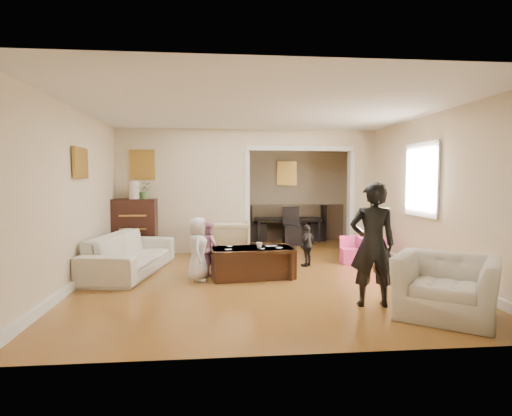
{
  "coord_description": "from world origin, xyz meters",
  "views": [
    {
      "loc": [
        -0.7,
        -7.05,
        1.57
      ],
      "look_at": [
        0.0,
        0.2,
        1.05
      ],
      "focal_mm": 29.18,
      "sensor_mm": 36.0,
      "label": 1
    }
  ],
  "objects": [
    {
      "name": "floor",
      "position": [
        0.0,
        0.0,
        0.0
      ],
      "size": [
        7.0,
        7.0,
        0.0
      ],
      "primitive_type": "plane",
      "color": "#A66B2A",
      "rests_on": "ground"
    },
    {
      "name": "partition_left",
      "position": [
        -1.38,
        1.8,
        1.3
      ],
      "size": [
        2.75,
        0.18,
        2.6
      ],
      "primitive_type": "cube",
      "color": "beige",
      "rests_on": "ground"
    },
    {
      "name": "partition_right",
      "position": [
        2.48,
        1.8,
        1.3
      ],
      "size": [
        0.55,
        0.18,
        2.6
      ],
      "primitive_type": "cube",
      "color": "beige",
      "rests_on": "ground"
    },
    {
      "name": "partition_header",
      "position": [
        1.1,
        1.8,
        2.42
      ],
      "size": [
        2.22,
        0.18,
        0.35
      ],
      "primitive_type": "cube",
      "color": "beige",
      "rests_on": "partition_right"
    },
    {
      "name": "window_pane",
      "position": [
        2.73,
        -0.4,
        1.55
      ],
      "size": [
        0.03,
        0.95,
        1.1
      ],
      "primitive_type": "cube",
      "color": "white",
      "rests_on": "ground"
    },
    {
      "name": "framed_art_partition",
      "position": [
        -2.2,
        1.7,
        1.85
      ],
      "size": [
        0.45,
        0.03,
        0.55
      ],
      "primitive_type": "cube",
      "color": "brown",
      "rests_on": "partition_left"
    },
    {
      "name": "framed_art_sofa_wall",
      "position": [
        -2.71,
        -0.6,
        1.8
      ],
      "size": [
        0.03,
        0.55,
        0.4
      ],
      "primitive_type": "cube",
      "color": "brown"
    },
    {
      "name": "framed_art_alcove",
      "position": [
        1.1,
        3.44,
        1.7
      ],
      "size": [
        0.45,
        0.03,
        0.55
      ],
      "primitive_type": "cube",
      "color": "brown"
    },
    {
      "name": "sofa",
      "position": [
        -2.12,
        -0.04,
        0.32
      ],
      "size": [
        1.24,
        2.34,
        0.65
      ],
      "primitive_type": "imported",
      "rotation": [
        0.0,
        0.0,
        1.4
      ],
      "color": "beige",
      "rests_on": "ground"
    },
    {
      "name": "armchair_back",
      "position": [
        -0.43,
        1.17,
        0.36
      ],
      "size": [
        0.79,
        0.82,
        0.72
      ],
      "primitive_type": "imported",
      "rotation": [
        0.0,
        0.0,
        3.11
      ],
      "color": "tan",
      "rests_on": "ground"
    },
    {
      "name": "armchair_front",
      "position": [
        1.89,
        -2.65,
        0.35
      ],
      "size": [
        1.41,
        1.38,
        0.69
      ],
      "primitive_type": "imported",
      "rotation": [
        0.0,
        0.0,
        -0.63
      ],
      "color": "beige",
      "rests_on": "ground"
    },
    {
      "name": "dresser",
      "position": [
        -2.33,
        1.47,
        0.58
      ],
      "size": [
        0.84,
        0.47,
        1.16
      ],
      "primitive_type": "cube",
      "color": "black",
      "rests_on": "ground"
    },
    {
      "name": "table_lamp",
      "position": [
        -2.33,
        1.47,
        1.34
      ],
      "size": [
        0.22,
        0.22,
        0.36
      ],
      "primitive_type": "cylinder",
      "color": "beige",
      "rests_on": "dresser"
    },
    {
      "name": "potted_plant",
      "position": [
        -2.13,
        1.47,
        1.32
      ],
      "size": [
        0.29,
        0.25,
        0.33
      ],
      "primitive_type": "imported",
      "color": "#3F652C",
      "rests_on": "dresser"
    },
    {
      "name": "coffee_table",
      "position": [
        -0.13,
        -0.56,
        0.24
      ],
      "size": [
        1.34,
        0.79,
        0.47
      ],
      "primitive_type": "cube",
      "rotation": [
        0.0,
        0.0,
        0.13
      ],
      "color": "#3B1F12",
      "rests_on": "ground"
    },
    {
      "name": "coffee_cup",
      "position": [
        -0.03,
        -0.61,
        0.52
      ],
      "size": [
        0.11,
        0.11,
        0.09
      ],
      "primitive_type": "imported",
      "rotation": [
        0.0,
        0.0,
        0.13
      ],
      "color": "silver",
      "rests_on": "coffee_table"
    },
    {
      "name": "play_table",
      "position": [
        2.19,
        0.44,
        0.23
      ],
      "size": [
        0.55,
        0.55,
        0.47
      ],
      "primitive_type": "cube",
      "rotation": [
        0.0,
        0.0,
        -0.13
      ],
      "color": "#EE3EA1",
      "rests_on": "ground"
    },
    {
      "name": "cereal_box",
      "position": [
        2.31,
        0.54,
        0.62
      ],
      "size": [
        0.21,
        0.1,
        0.3
      ],
      "primitive_type": "cube",
      "rotation": [
        0.0,
        0.0,
        -0.13
      ],
      "color": "yellow",
      "rests_on": "play_table"
    },
    {
      "name": "cyan_cup",
      "position": [
        2.09,
        0.39,
        0.51
      ],
      "size": [
        0.08,
        0.08,
        0.08
      ],
      "primitive_type": "cylinder",
      "color": "#27C2C4",
      "rests_on": "play_table"
    },
    {
      "name": "toy_block",
      "position": [
        2.07,
        0.56,
        0.49
      ],
      "size": [
        0.09,
        0.08,
        0.05
      ],
      "primitive_type": "cube",
      "rotation": [
        0.0,
        0.0,
        0.22
      ],
      "color": "red",
      "rests_on": "play_table"
    },
    {
      "name": "play_bowl",
      "position": [
        2.24,
        0.32,
        0.49
      ],
      "size": [
        0.22,
        0.22,
        0.05
      ],
      "primitive_type": "imported",
      "rotation": [
        0.0,
        0.0,
        -0.13
      ],
      "color": "silver",
      "rests_on": "play_table"
    },
    {
      "name": "dining_table",
      "position": [
        1.09,
        3.23,
        0.29
      ],
      "size": [
        1.69,
        0.99,
        0.58
      ],
      "primitive_type": "imported",
      "rotation": [
        0.0,
        0.0,
        -0.04
      ],
      "color": "black",
      "rests_on": "ground"
    },
    {
      "name": "adult_person",
      "position": [
        1.2,
        -2.18,
        0.76
      ],
      "size": [
        0.6,
        0.43,
        1.52
      ],
      "primitive_type": "imported",
      "rotation": [
        0.0,
        0.0,
        3.02
      ],
      "color": "black",
      "rests_on": "ground"
    },
    {
      "name": "child_kneel_a",
      "position": [
        -0.98,
        -0.71,
        0.49
      ],
      "size": [
        0.33,
        0.49,
        0.98
      ],
      "primitive_type": "imported",
      "rotation": [
        0.0,
        0.0,
        1.53
      ],
      "color": "white",
      "rests_on": "ground"
    },
    {
      "name": "child_kneel_b",
      "position": [
        -0.83,
        -0.26,
        0.44
      ],
      "size": [
        0.49,
        0.53,
        0.88
      ],
      "primitive_type": "imported",
      "rotation": [
        0.0,
        0.0,
        2.05
      ],
      "color": "pink",
      "rests_on": "ground"
    },
    {
      "name": "child_toddler",
      "position": [
        0.92,
        0.19,
        0.38
      ],
      "size": [
        0.43,
        0.45,
        0.75
      ],
      "primitive_type": "imported",
      "rotation": [
        0.0,
        0.0,
        -2.31
      ],
      "color": "black",
      "rests_on": "ground"
    },
    {
      "name": "craft_papers",
      "position": [
        -0.06,
        -0.54,
        0.48
      ],
      "size": [
        0.93,
        0.42,
        0.0
      ],
      "color": "white",
      "rests_on": "coffee_table"
    }
  ]
}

